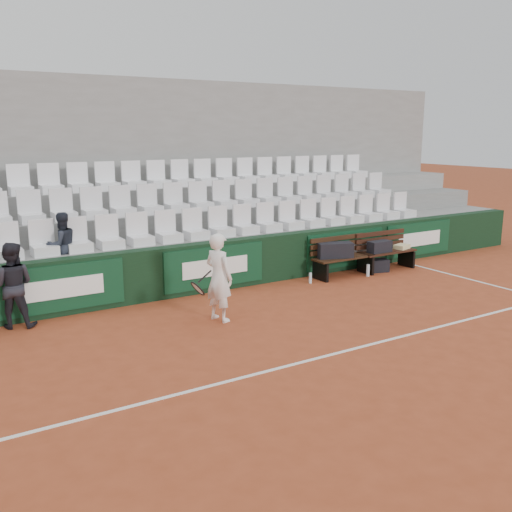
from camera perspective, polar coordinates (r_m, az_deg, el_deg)
The scene contains 21 objects.
ground at distance 8.65m, azimuth 9.20°, elevation -9.31°, with size 80.00×80.00×0.00m, color #A34424.
court_baseline at distance 8.65m, azimuth 9.20°, elevation -9.29°, with size 18.00×0.06×0.01m, color white.
back_barrier at distance 11.69m, azimuth -3.32°, elevation -0.87°, with size 18.00×0.34×1.00m.
grandstand_tier_front at distance 12.21m, azimuth -5.02°, elevation -0.33°, with size 18.00×0.95×1.00m, color gray.
grandstand_tier_mid at distance 13.00m, azimuth -6.93°, elevation 1.42°, with size 18.00×0.95×1.45m, color gray.
grandstand_tier_back at distance 13.82m, azimuth -8.62°, elevation 2.97°, with size 18.00×0.95×1.90m, color gray.
grandstand_rear_wall at distance 14.25m, azimuth -9.79°, elevation 8.27°, with size 18.00×0.30×4.40m, color gray.
seat_row_front at distance 11.90m, azimuth -4.72°, elevation 3.34°, with size 11.90×0.44×0.63m, color white.
seat_row_mid at distance 12.69m, azimuth -6.72°, elevation 5.91°, with size 11.90×0.44×0.63m, color silver.
seat_row_back at distance 13.51m, azimuth -8.50°, elevation 8.17°, with size 11.90×0.44×0.63m, color white.
bench_left at distance 12.85m, azimuth 8.75°, elevation -1.04°, with size 1.50×0.56×0.45m, color #341D0F.
bench_right at distance 13.65m, azimuth 12.92°, elevation -0.42°, with size 1.50×0.56×0.45m, color #34180F.
sports_bag_left at distance 12.65m, azimuth 7.90°, elevation 0.59°, with size 0.77×0.33×0.33m, color black.
sports_bag_right at distance 13.40m, azimuth 12.25°, elevation 0.92°, with size 0.56×0.26×0.26m, color black.
towel at distance 13.93m, azimuth 14.37°, elevation 0.92°, with size 0.36×0.26×0.10m, color beige.
sports_bag_ground at distance 13.44m, azimuth 12.06°, elevation -0.93°, with size 0.47×0.29×0.29m, color black.
water_bottle_near at distance 12.20m, azimuth 5.46°, elevation -2.21°, with size 0.06×0.06×0.23m, color silver.
water_bottle_far at distance 12.97m, azimuth 11.13°, elevation -1.42°, with size 0.08×0.08×0.27m, color silver.
tennis_player at distance 9.65m, azimuth -3.75°, elevation -2.14°, with size 0.76×0.64×1.52m.
ball_kid at distance 10.13m, azimuth -23.18°, elevation -2.71°, with size 0.69×0.54×1.43m, color black.
spectator_c at distance 10.90m, azimuth -18.97°, elevation 3.39°, with size 0.58×0.45×1.20m, color #202531.
Camera 1 is at (-5.33, -6.02, 3.17)m, focal length 40.00 mm.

